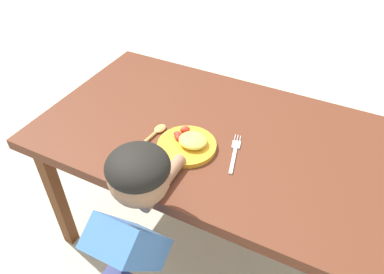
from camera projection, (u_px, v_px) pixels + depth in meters
The scene contains 6 objects.
ground_plane at pixel (211, 236), 1.86m from camera, with size 8.00×8.00×0.00m, color beige.
dining_table at pixel (217, 145), 1.45m from camera, with size 1.39×0.80×0.68m.
plate at pixel (188, 144), 1.34m from camera, with size 0.22×0.22×0.05m.
fork at pixel (235, 153), 1.32m from camera, with size 0.07×0.21×0.01m.
spoon at pixel (153, 134), 1.39m from camera, with size 0.05×0.20×0.01m.
person at pixel (133, 256), 1.15m from camera, with size 0.18×0.47×0.93m.
Camera 1 is at (0.40, -1.01, 1.59)m, focal length 34.34 mm.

